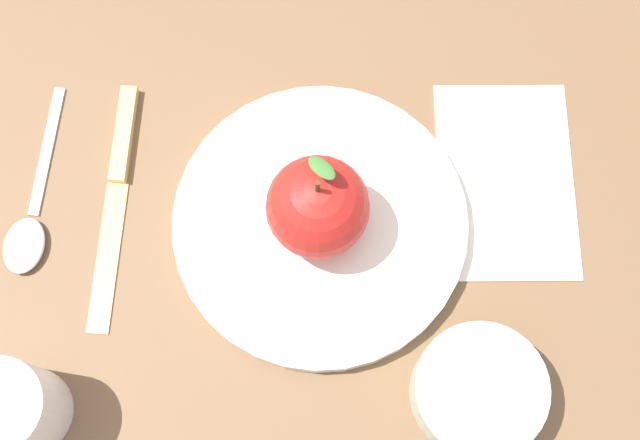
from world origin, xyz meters
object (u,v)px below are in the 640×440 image
dinner_plate (320,223)px  linen_napkin (506,180)px  side_bowl (479,390)px  cup (11,408)px  knife (117,183)px  spoon (29,225)px  apple (318,207)px

dinner_plate → linen_napkin: 0.16m
side_bowl → cup: 0.35m
knife → spoon: bearing=132.0°
cup → knife: bearing=-3.0°
linen_napkin → dinner_plate: bearing=118.2°
dinner_plate → spoon: (-0.06, 0.24, -0.01)m
dinner_plate → side_bowl: size_ratio=2.41×
apple → cup: (-0.20, 0.18, -0.02)m
dinner_plate → side_bowl: bearing=-125.2°
linen_napkin → knife: bearing=104.1°
side_bowl → dinner_plate: bearing=54.8°
side_bowl → spoon: bearing=82.8°
side_bowl → spoon: side_bowl is taller
dinner_plate → side_bowl: (-0.11, -0.15, 0.02)m
knife → spoon: spoon is taller
apple → side_bowl: 0.19m
side_bowl → spoon: size_ratio=0.60×
cup → spoon: size_ratio=0.45×
spoon → cup: bearing=-160.9°
apple → spoon: size_ratio=0.58×
cup → dinner_plate: bearing=-42.9°
knife → spoon: (-0.05, 0.06, 0.00)m
apple → cup: apple is taller
apple → side_bowl: apple is taller
knife → apple: bearing=-89.5°
apple → side_bowl: size_ratio=0.96×
dinner_plate → apple: 0.05m
side_bowl → cup: size_ratio=1.34×
dinner_plate → apple: size_ratio=2.51×
dinner_plate → apple: bearing=137.8°
knife → spoon: 0.08m
dinner_plate → knife: size_ratio=1.13×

